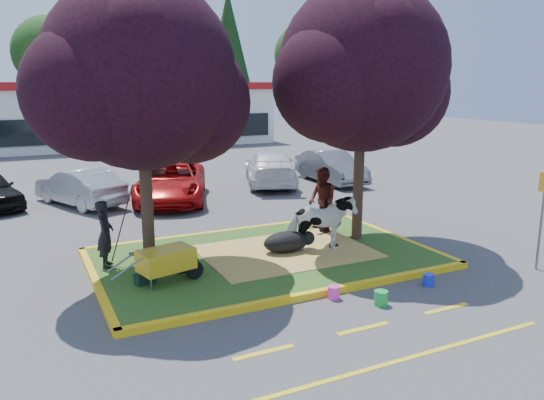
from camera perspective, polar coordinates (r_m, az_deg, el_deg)
name	(u,v)px	position (r m, az deg, el deg)	size (l,w,h in m)	color
ground	(265,260)	(13.41, -0.75, -6.52)	(90.00, 90.00, 0.00)	#424244
median_island	(265,258)	(13.39, -0.75, -6.22)	(8.00, 5.00, 0.15)	#254B17
curb_near	(318,294)	(11.26, 4.93, -9.99)	(8.30, 0.16, 0.15)	yellow
curb_far	(228,232)	(15.66, -4.78, -3.46)	(8.30, 0.16, 0.15)	yellow
curb_left	(96,284)	(12.33, -18.38, -8.57)	(0.16, 5.30, 0.15)	yellow
curb_right	(395,237)	(15.49, 13.07, -3.93)	(0.16, 5.30, 0.15)	yellow
straw_bedding	(286,251)	(13.62, 1.54, -5.54)	(4.20, 3.00, 0.01)	tan
tree_purple_left	(142,83)	(12.14, -13.84, 12.09)	(5.06, 4.20, 6.51)	black
tree_purple_right	(363,75)	(14.32, 9.80, 13.09)	(5.30, 4.40, 6.82)	black
fire_lane_stripe_a	(264,352)	(9.14, -0.90, -16.06)	(1.10, 0.12, 0.01)	yellow
fire_lane_stripe_b	(363,328)	(10.06, 9.78, -13.45)	(1.10, 0.12, 0.01)	yellow
fire_lane_stripe_c	(446,308)	(11.25, 18.25, -11.01)	(1.10, 0.12, 0.01)	yellow
fire_lane_long	(407,359)	(9.22, 14.28, -16.20)	(6.00, 0.10, 0.01)	yellow
retail_building	(125,113)	(40.20, -15.49, 9.05)	(20.40, 8.40, 4.40)	silver
treeline	(91,42)	(49.65, -18.93, 15.75)	(46.58, 7.80, 14.63)	black
cow	(321,223)	(13.58, 5.29, -2.50)	(0.78, 1.71, 1.44)	white
calf	(286,242)	(13.51, 1.55, -4.52)	(1.23, 0.70, 0.53)	black
handler	(105,234)	(12.92, -17.50, -3.49)	(0.58, 0.38, 1.58)	black
visitor_a	(322,200)	(15.19, 5.42, -0.01)	(0.92, 0.72, 1.89)	#3F1512
visitor_b	(325,210)	(15.34, 5.69, -1.11)	(0.73, 0.31, 1.25)	black
wheelbarrow	(167,260)	(11.58, -11.24, -6.34)	(2.04, 0.93, 0.77)	black
gear_bag_dark	(188,266)	(12.37, -9.07, -6.99)	(0.51, 0.28, 0.26)	black
gear_bag_green	(145,279)	(11.81, -13.52, -8.24)	(0.41, 0.25, 0.22)	black
sign_post	(543,205)	(13.91, 27.15, -0.51)	(0.35, 0.11, 2.54)	slate
bucket_green	(381,298)	(11.03, 11.64, -10.28)	(0.28, 0.28, 0.30)	green
bucket_pink	(334,292)	(11.19, 6.65, -9.85)	(0.25, 0.25, 0.27)	#FA37BB
bucket_blue	(429,280)	(12.27, 16.48, -8.25)	(0.25, 0.25, 0.27)	#1B2FDE
car_silver	(80,187)	(20.48, -19.99, 1.35)	(1.43, 4.10, 1.35)	#A9AAB1
car_red	(171,182)	(20.25, -10.78, 1.95)	(2.44, 5.29, 1.47)	#A40D0D
car_white	(270,168)	(23.10, -0.19, 3.45)	(2.05, 5.04, 1.46)	white
car_grey	(331,167)	(23.76, 6.36, 3.56)	(1.49, 4.27, 1.41)	slate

